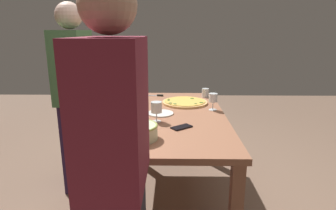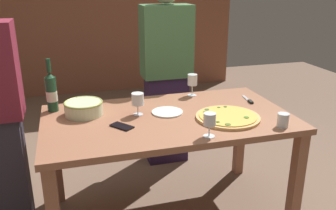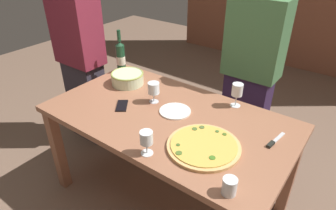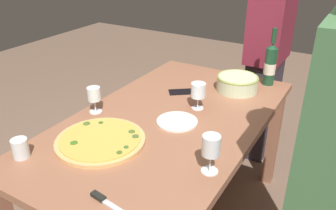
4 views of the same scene
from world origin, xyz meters
TOP-DOWN VIEW (x-y plane):
  - ground_plane at (0.00, 0.00)m, footprint 8.00×8.00m
  - dining_table at (0.00, 0.00)m, footprint 1.60×0.90m
  - pizza at (0.36, -0.15)m, footprint 0.41×0.41m
  - serving_bowl at (-0.52, 0.18)m, footprint 0.25×0.25m
  - wine_bottle at (-0.72, 0.31)m, footprint 0.07×0.07m
  - wine_glass_near_pizza at (-0.18, 0.08)m, footprint 0.08×0.08m
  - wine_glass_by_bottle at (0.14, -0.37)m, footprint 0.07×0.07m
  - wine_glass_far_left at (0.30, 0.37)m, footprint 0.07×0.07m
  - cup_amber at (0.62, -0.36)m, footprint 0.07×0.07m
  - side_plate at (0.01, 0.06)m, footprint 0.21×0.21m
  - cell_phone at (-0.32, -0.10)m, footprint 0.14×0.16m
  - pizza_knife at (0.65, 0.13)m, footprint 0.05×0.19m
  - person_host at (-1.10, 0.19)m, footprint 0.42×0.24m
  - person_guest_left at (0.22, 0.80)m, footprint 0.42×0.24m

SIDE VIEW (x-z plane):
  - ground_plane at x=0.00m, z-range 0.00..0.00m
  - dining_table at x=0.00m, z-range 0.28..1.03m
  - side_plate at x=0.01m, z-range 0.75..0.76m
  - cell_phone at x=-0.32m, z-range 0.75..0.76m
  - pizza_knife at x=0.65m, z-range 0.75..0.76m
  - pizza at x=0.36m, z-range 0.75..0.77m
  - cup_amber at x=0.62m, z-range 0.75..0.84m
  - serving_bowl at x=-0.52m, z-range 0.75..0.85m
  - person_host at x=-1.10m, z-range 0.01..1.59m
  - person_guest_left at x=0.22m, z-range 0.01..1.63m
  - wine_glass_near_pizza at x=-0.18m, z-range 0.78..0.92m
  - wine_glass_by_bottle at x=0.14m, z-range 0.78..0.92m
  - wine_glass_far_left at x=0.30m, z-range 0.79..0.95m
  - wine_bottle at x=-0.72m, z-range 0.71..1.06m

